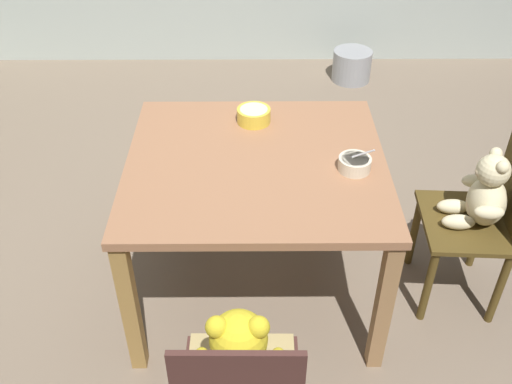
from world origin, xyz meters
The scene contains 7 objects.
ground_plane centered at (0.00, 0.00, -0.02)m, with size 5.20×5.20×0.04m.
dining_table centered at (0.00, 0.00, 0.62)m, with size 1.07×1.00×0.72m.
teddy_chair_near_front centered at (-0.06, -0.92, 0.55)m, with size 0.39×0.42×0.88m.
teddy_chair_near_right centered at (0.96, -0.05, 0.52)m, with size 0.39×0.44×0.87m.
porridge_bowl_cream_near_right centered at (0.39, -0.07, 0.75)m, with size 0.13×0.13×0.12m.
porridge_bowl_yellow_far_center centered at (-0.01, 0.31, 0.75)m, with size 0.15×0.15×0.06m.
metal_pail centered at (0.75, 2.15, 0.12)m, with size 0.29×0.29×0.24m, color #93969B.
Camera 1 is at (-0.01, -1.96, 2.07)m, focal length 40.78 mm.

